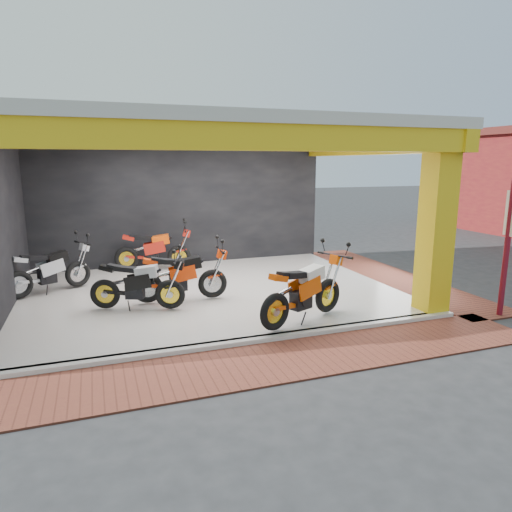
# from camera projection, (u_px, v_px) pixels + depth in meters

# --- Properties ---
(ground) EXTENTS (80.00, 80.00, 0.00)m
(ground) POSITION_uv_depth(u_px,v_px,m) (237.00, 323.00, 8.45)
(ground) COLOR #2D2D30
(ground) RESTS_ON ground
(showroom_floor) EXTENTS (8.00, 6.00, 0.10)m
(showroom_floor) POSITION_uv_depth(u_px,v_px,m) (210.00, 292.00, 10.29)
(showroom_floor) COLOR white
(showroom_floor) RESTS_ON ground
(showroom_ceiling) EXTENTS (8.40, 6.40, 0.20)m
(showroom_ceiling) POSITION_uv_depth(u_px,v_px,m) (207.00, 130.00, 9.57)
(showroom_ceiling) COLOR beige
(showroom_ceiling) RESTS_ON corner_column
(back_wall) EXTENTS (8.20, 0.20, 3.50)m
(back_wall) POSITION_uv_depth(u_px,v_px,m) (182.00, 205.00, 12.81)
(back_wall) COLOR black
(back_wall) RESTS_ON ground
(corner_column) EXTENTS (0.50, 0.50, 3.50)m
(corner_column) POSITION_uv_depth(u_px,v_px,m) (436.00, 226.00, 8.64)
(corner_column) COLOR gold
(corner_column) RESTS_ON ground
(header_beam_front) EXTENTS (8.40, 0.30, 0.40)m
(header_beam_front) POSITION_uv_depth(u_px,v_px,m) (254.00, 137.00, 6.86)
(header_beam_front) COLOR gold
(header_beam_front) RESTS_ON corner_column
(header_beam_right) EXTENTS (0.30, 6.40, 0.40)m
(header_beam_right) POSITION_uv_depth(u_px,v_px,m) (370.00, 146.00, 10.94)
(header_beam_right) COLOR gold
(header_beam_right) RESTS_ON corner_column
(floor_kerb) EXTENTS (8.00, 0.20, 0.10)m
(floor_kerb) POSITION_uv_depth(u_px,v_px,m) (255.00, 340.00, 7.50)
(floor_kerb) COLOR white
(floor_kerb) RESTS_ON ground
(paver_front) EXTENTS (9.00, 1.40, 0.03)m
(paver_front) POSITION_uv_depth(u_px,v_px,m) (272.00, 362.00, 6.79)
(paver_front) COLOR brown
(paver_front) RESTS_ON ground
(paver_right) EXTENTS (1.40, 7.00, 0.03)m
(paver_right) POSITION_uv_depth(u_px,v_px,m) (390.00, 276.00, 11.87)
(paver_right) COLOR brown
(paver_right) RESTS_ON ground
(signpost) EXTENTS (0.14, 0.35, 2.62)m
(signpost) POSITION_uv_depth(u_px,v_px,m) (507.00, 243.00, 8.56)
(signpost) COLOR maroon
(signpost) RESTS_ON ground
(moto_hero) EXTENTS (2.32, 1.60, 1.33)m
(moto_hero) POSITION_uv_depth(u_px,v_px,m) (328.00, 279.00, 8.58)
(moto_hero) COLOR #E14D09
(moto_hero) RESTS_ON showroom_floor
(moto_row_a) EXTENTS (2.09, 1.37, 1.20)m
(moto_row_a) POSITION_uv_depth(u_px,v_px,m) (170.00, 280.00, 8.78)
(moto_row_a) COLOR black
(moto_row_a) RESTS_ON showroom_floor
(moto_row_b) EXTENTS (2.10, 0.91, 1.25)m
(moto_row_b) POSITION_uv_depth(u_px,v_px,m) (212.00, 270.00, 9.50)
(moto_row_b) COLOR #F03A0A
(moto_row_b) RESTS_ON showroom_floor
(moto_row_c) EXTENTS (2.20, 1.10, 1.29)m
(moto_row_c) POSITION_uv_depth(u_px,v_px,m) (179.00, 246.00, 12.16)
(moto_row_c) COLOR red
(moto_row_c) RESTS_ON showroom_floor
(moto_row_d) EXTENTS (2.10, 1.58, 1.22)m
(moto_row_d) POSITION_uv_depth(u_px,v_px,m) (77.00, 262.00, 10.38)
(moto_row_d) COLOR #B4B6BC
(moto_row_d) RESTS_ON showroom_floor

